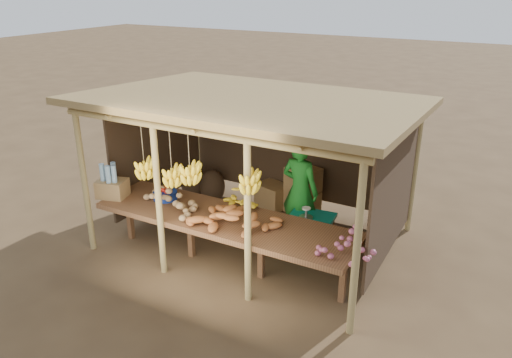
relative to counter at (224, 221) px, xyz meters
The scene contains 13 objects.
ground 1.20m from the counter, 90.00° to the left, with size 60.00×60.00×0.00m, color brown.
stall_structure 1.47m from the counter, 91.12° to the left, with size 4.70×3.50×2.43m.
counter is the anchor object (origin of this frame).
potato_heap 0.93m from the counter, behind, with size 0.95×0.57×0.36m, color tan, non-canonical shape.
sweet_potato_heap 0.36m from the counter, 25.72° to the right, with size 1.10×0.66×0.36m, color #B1632D, non-canonical shape.
onion_heap 1.92m from the counter, ahead, with size 0.77×0.46×0.35m, color #BB5B75, non-canonical shape.
banana_pile 0.41m from the counter, 85.63° to the left, with size 0.52×0.31×0.34m, color yellow, non-canonical shape.
tomato_basin 1.14m from the counter, behind, with size 0.36×0.36×0.19m.
bottle_box 1.93m from the counter, behind, with size 0.50×0.44×0.54m.
vendor 1.40m from the counter, 63.52° to the left, with size 0.63×0.41×1.72m, color #1A7721.
tarp_crate 1.41m from the counter, 45.90° to the left, with size 0.72×0.63×0.80m.
carton_stack 2.18m from the counter, 87.58° to the left, with size 1.25×0.59×0.87m.
burlap_sacks 2.69m from the counter, 131.36° to the left, with size 0.95×0.50×0.67m.
Camera 1 is at (3.44, -6.31, 3.96)m, focal length 35.00 mm.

